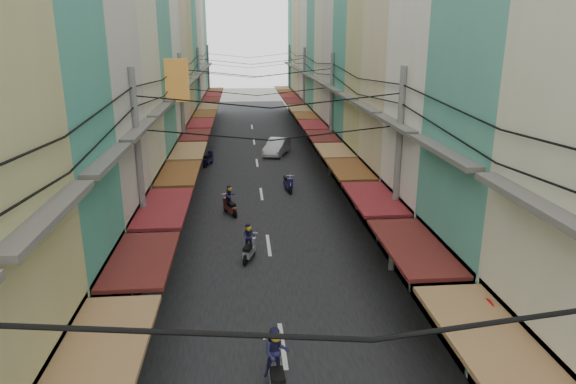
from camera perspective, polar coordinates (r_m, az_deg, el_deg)
ground at (r=18.35m, az=-1.12°, el=-13.26°), size 160.00×160.00×0.00m
road at (r=37.00m, az=-3.36°, el=2.51°), size 10.00×80.00×0.02m
sidewalk_left at (r=37.37m, az=-13.38°, el=2.25°), size 3.00×80.00×0.06m
sidewalk_right at (r=37.75m, az=6.56°, el=2.75°), size 3.00×80.00×0.06m
building_row_left at (r=33.09m, az=-17.94°, el=17.14°), size 7.80×67.67×23.70m
building_row_right at (r=33.49m, az=10.87°, el=16.99°), size 7.80×68.98×22.59m
utility_poles at (r=30.96m, az=-3.24°, el=12.05°), size 10.20×66.13×8.20m
white_car at (r=41.72m, az=-1.24°, el=4.19°), size 4.93×3.23×1.62m
bicycle at (r=19.93m, az=20.73°, el=-11.84°), size 1.71×0.99×1.11m
moving_scooters at (r=23.87m, az=-4.45°, el=-4.44°), size 5.65×27.73×2.01m
parked_scooters at (r=16.23m, az=17.57°, el=-16.62°), size 13.18×13.67×1.00m
pedestrians at (r=20.81m, az=-12.61°, el=-6.67°), size 13.12×21.13×2.22m
market_umbrella at (r=17.26m, az=24.34°, el=-9.68°), size 2.09×2.09×2.20m
traffic_sign at (r=13.95m, az=21.17°, el=-14.11°), size 0.10×0.69×3.13m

